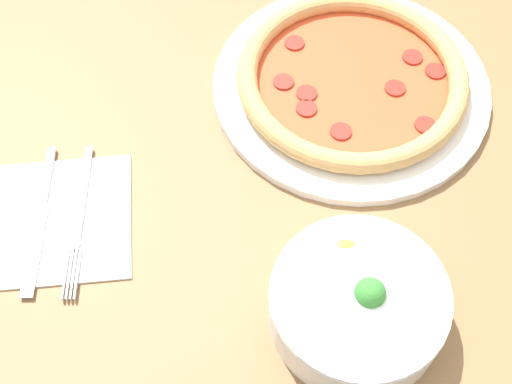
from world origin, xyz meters
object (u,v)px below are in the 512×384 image
bowl (358,302)px  fork (80,217)px  knife (41,212)px  pizza (352,81)px

bowl → fork: 0.33m
bowl → knife: (0.35, -0.12, -0.03)m
pizza → bowl: 0.31m
pizza → knife: 0.41m
knife → bowl: bearing=69.8°
knife → pizza: bearing=116.3°
pizza → fork: 0.37m
pizza → bowl: size_ratio=1.93×
bowl → knife: bearing=-18.7°
bowl → pizza: bearing=-92.4°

